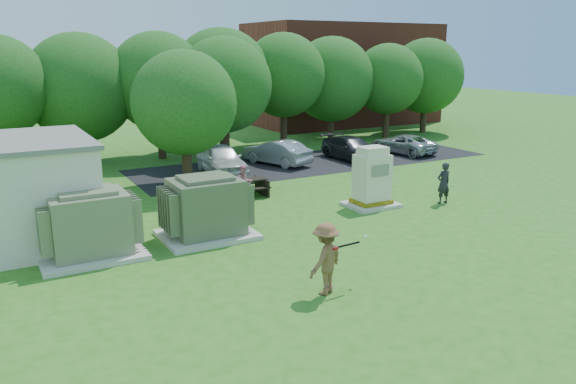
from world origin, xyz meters
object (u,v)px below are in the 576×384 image
batter (326,259)px  car_white (221,159)px  picnic_table (246,186)px  person_by_generator (444,183)px  car_silver_b (403,144)px  generator_cabinet (372,181)px  person_at_picnic (244,183)px  car_dark (352,149)px  car_silver_a (277,152)px  transformer_left (89,226)px  transformer_right (206,209)px

batter → car_white: (3.16, 14.40, -0.20)m
picnic_table → person_by_generator: 8.10m
car_white → car_silver_b: (11.60, -0.07, -0.16)m
picnic_table → generator_cabinet: bearing=-45.4°
person_at_picnic → car_dark: size_ratio=0.33×
car_white → car_silver_a: car_white is taller
picnic_table → car_dark: car_dark is taller
transformer_left → person_by_generator: size_ratio=1.79×
person_at_picnic → car_silver_a: (4.59, 5.78, -0.06)m
person_by_generator → person_at_picnic: 8.08m
car_dark → batter: bearing=-128.5°
batter → car_silver_b: 20.58m
transformer_left → transformer_right: size_ratio=1.00×
transformer_right → person_at_picnic: size_ratio=2.07×
transformer_left → batter: (4.71, -5.65, -0.03)m
transformer_right → picnic_table: size_ratio=1.71×
generator_cabinet → car_white: generator_cabinet is taller
car_silver_b → transformer_right: bearing=19.3°
person_by_generator → car_silver_a: size_ratio=0.42×
generator_cabinet → picnic_table: generator_cabinet is taller
picnic_table → transformer_right: bearing=-129.1°
transformer_right → batter: transformer_right is taller
person_at_picnic → car_silver_a: bearing=53.9°
person_at_picnic → car_silver_b: size_ratio=0.35×
transformer_right → person_by_generator: size_ratio=1.79×
picnic_table → transformer_left: bearing=-149.8°
batter → picnic_table: bearing=-128.1°
generator_cabinet → car_dark: generator_cabinet is taller
transformer_right → car_silver_a: size_ratio=0.75×
car_silver_a → batter: bearing=47.3°
picnic_table → person_by_generator: person_by_generator is taller
picnic_table → car_silver_a: bearing=51.1°
car_white → picnic_table: bearing=-94.8°
person_by_generator → person_at_picnic: (-6.78, 4.40, -0.11)m
car_silver_a → car_white: bearing=-7.5°
transformer_right → person_at_picnic: bearing=50.2°
picnic_table → car_dark: (8.58, 4.38, 0.17)m
car_silver_a → car_silver_b: size_ratio=0.98×
car_silver_a → car_silver_b: (8.11, -0.78, -0.09)m
person_at_picnic → car_white: bearing=80.1°
car_silver_a → car_silver_b: bearing=155.5°
picnic_table → car_white: bearing=79.8°
picnic_table → car_dark: bearing=27.0°
transformer_left → car_white: bearing=48.0°
batter → car_white: 14.75m
car_white → transformer_right: bearing=-110.0°
transformer_left → generator_cabinet: size_ratio=1.26×
batter → person_by_generator: bearing=-175.4°
generator_cabinet → picnic_table: 5.31m
transformer_left → person_by_generator: transformer_left is taller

